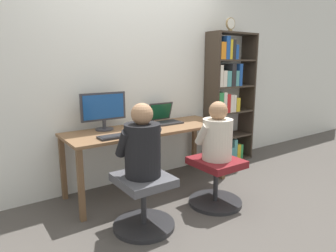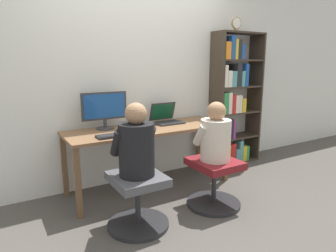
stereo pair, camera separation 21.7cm
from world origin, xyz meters
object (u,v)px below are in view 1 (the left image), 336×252
object	(u,v)px
laptop	(165,119)
office_chair_left	(144,200)
bookshelf	(227,102)
desktop_monitor	(104,110)
keyboard	(121,136)
person_at_monitor	(142,145)
office_chair_right	(216,180)
desk_clock	(231,24)
person_at_laptop	(217,135)

from	to	relation	value
laptop	office_chair_left	world-z (taller)	laptop
bookshelf	desktop_monitor	bearing A→B (deg)	179.92
keyboard	person_at_monitor	world-z (taller)	person_at_monitor
office_chair_right	person_at_monitor	world-z (taller)	person_at_monitor
office_chair_left	office_chair_right	distance (m)	0.83
office_chair_right	desk_clock	world-z (taller)	desk_clock
desktop_monitor	laptop	bearing A→B (deg)	-4.46
office_chair_left	desk_clock	xyz separation A→B (m)	(1.82, 0.81, 1.66)
keyboard	bookshelf	xyz separation A→B (m)	(1.83, 0.38, 0.15)
keyboard	person_at_laptop	xyz separation A→B (m)	(0.79, -0.52, 0.00)
office_chair_right	desktop_monitor	bearing A→B (deg)	131.30
keyboard	office_chair_left	xyz separation A→B (m)	(-0.04, -0.50, -0.47)
person_at_laptop	bookshelf	size ratio (longest dim) A/B	0.32
person_at_laptop	keyboard	bearing A→B (deg)	146.60
laptop	person_at_monitor	world-z (taller)	person_at_monitor
person_at_laptop	desktop_monitor	bearing A→B (deg)	131.42
desktop_monitor	desk_clock	distance (m)	2.04
desktop_monitor	bookshelf	world-z (taller)	bookshelf
person_at_laptop	laptop	bearing A→B (deg)	93.47
desktop_monitor	office_chair_right	xyz separation A→B (m)	(0.79, -0.90, -0.67)
person_at_laptop	office_chair_right	bearing A→B (deg)	-90.00
desktop_monitor	person_at_laptop	xyz separation A→B (m)	(0.79, -0.90, -0.20)
office_chair_right	keyboard	bearing A→B (deg)	146.40
desk_clock	person_at_monitor	bearing A→B (deg)	-156.16
keyboard	bookshelf	bearing A→B (deg)	11.61
desktop_monitor	person_at_monitor	size ratio (longest dim) A/B	0.81
desk_clock	laptop	bearing A→B (deg)	179.61
keyboard	desk_clock	distance (m)	2.17
keyboard	person_at_laptop	world-z (taller)	person_at_laptop
laptop	bookshelf	xyz separation A→B (m)	(1.10, 0.06, 0.11)
person_at_monitor	bookshelf	size ratio (longest dim) A/B	0.34
desktop_monitor	office_chair_left	bearing A→B (deg)	-92.37
desktop_monitor	person_at_laptop	world-z (taller)	desktop_monitor
bookshelf	desk_clock	size ratio (longest dim) A/B	10.44
office_chair_left	person_at_monitor	distance (m)	0.49
desktop_monitor	keyboard	distance (m)	0.43
desktop_monitor	keyboard	size ratio (longest dim) A/B	1.14
laptop	keyboard	size ratio (longest dim) A/B	0.76
office_chair_left	desk_clock	world-z (taller)	desk_clock
desktop_monitor	laptop	size ratio (longest dim) A/B	1.51
bookshelf	office_chair_right	bearing A→B (deg)	-139.19
desktop_monitor	bookshelf	size ratio (longest dim) A/B	0.28
laptop	office_chair_right	xyz separation A→B (m)	(0.05, -0.85, -0.50)
laptop	desk_clock	distance (m)	1.56
laptop	desk_clock	size ratio (longest dim) A/B	1.90
office_chair_right	bookshelf	distance (m)	1.51
office_chair_right	person_at_laptop	xyz separation A→B (m)	(-0.00, 0.00, 0.47)
office_chair_right	bookshelf	size ratio (longest dim) A/B	0.30
laptop	person_at_laptop	bearing A→B (deg)	-86.53
laptop	office_chair_right	world-z (taller)	laptop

